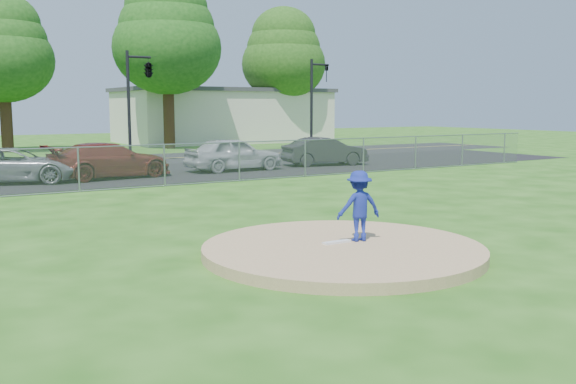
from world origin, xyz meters
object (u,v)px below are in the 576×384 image
Objects in this scene: tree_far_right at (284,54)px; parked_car_charcoal at (325,151)px; tree_right at (167,34)px; pitcher at (359,206)px; parked_car_gray at (15,165)px; commercial_building at (223,115)px; traffic_signal_right at (315,98)px; tree_center at (2,47)px; parked_car_darkred at (110,160)px; parked_car_pearl at (234,154)px; traffic_signal_center at (147,71)px.

parked_car_charcoal is at bearing -115.93° from tree_far_right.
tree_right is 33.64m from pitcher.
commercial_building is at bearing -23.27° from parked_car_gray.
pitcher is at bearing -122.16° from traffic_signal_right.
parked_car_charcoal is at bearing -57.23° from tree_center.
parked_car_pearl reaches higher than parked_car_darkred.
tree_right is 2.67× the size of parked_car_pearl.
tree_center is 19.64m from traffic_signal_right.
tree_center reaches higher than parked_car_darkred.
pitcher is at bearing 157.61° from parked_car_charcoal.
traffic_signal_center is at bearing 58.11° from parked_car_charcoal.
pitcher is (1.50, -33.84, -5.57)m from tree_center.
traffic_signal_right reaches higher than pitcher.
traffic_signal_right is at bearing -52.94° from parked_car_gray.
parked_car_pearl is at bearing -69.86° from tree_center.
parked_car_charcoal is (5.01, 0.06, -0.07)m from parked_car_pearl.
tree_center is 1.76× the size of traffic_signal_right.
tree_far_right is 20.78m from traffic_signal_center.
tree_center reaches higher than parked_car_pearl.
parked_car_gray is at bearing 78.49° from parked_car_darkred.
parked_car_gray is (-7.33, -6.09, -3.95)m from traffic_signal_center.
tree_center reaches higher than parked_car_gray.
parked_car_gray is (-19.36, -22.09, -1.50)m from commercial_building.
commercial_building is 40.91m from pitcher.
parked_car_darkred is at bearing -135.78° from tree_far_right.
commercial_building is at bearing -42.26° from parked_car_darkred.
parked_car_pearl is (6.68, -18.21, -5.72)m from tree_center.
pitcher is 0.28× the size of parked_car_darkred.
traffic_signal_center is at bearing 13.94° from parked_car_pearl.
tree_right is at bearing 117.64° from traffic_signal_right.
parked_car_pearl is at bearing -126.71° from tree_far_right.
tree_right reaches higher than commercial_building.
pitcher is (-8.50, -31.84, -6.75)m from tree_right.
parked_car_charcoal is at bearing -119.99° from traffic_signal_right.
traffic_signal_center is 1.37× the size of parked_car_charcoal.
parked_car_pearl is at bearing -144.04° from traffic_signal_right.
parked_car_darkred is (-14.14, -6.37, -2.64)m from traffic_signal_right.
parked_car_darkred is (-19.91, -19.37, -6.34)m from tree_far_right.
tree_center reaches higher than traffic_signal_center.
traffic_signal_right is 25.92m from pitcher.
traffic_signal_center is 1.29× the size of parked_car_pearl.
tree_far_right is at bearing -32.78° from parked_car_gray.
parked_car_charcoal is at bearing -95.65° from parked_car_darkred.
traffic_signal_center reaches higher than parked_car_darkred.
traffic_signal_right is (-1.76, -16.00, 1.20)m from commercial_building.
tree_center is at bearing 168.69° from tree_right.
tree_far_right is 2.28× the size of parked_car_gray.
parked_car_darkred is at bearing 101.79° from parked_car_charcoal.
parked_car_gray is (-3.87, 15.75, -0.23)m from pitcher.
tree_right is 11.42m from tree_far_right.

